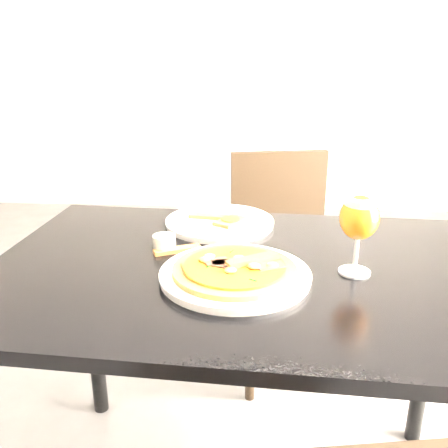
# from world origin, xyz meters

# --- Properties ---
(dining_table) EXTENTS (1.25, 0.88, 0.75)m
(dining_table) POSITION_xyz_m (0.20, 0.20, 0.66)
(dining_table) COLOR black
(dining_table) RESTS_ON ground
(chair_far) EXTENTS (0.46, 0.46, 0.85)m
(chair_far) POSITION_xyz_m (0.33, 0.92, 0.47)
(chair_far) COLOR black
(chair_far) RESTS_ON ground
(plate_main) EXTENTS (0.41, 0.41, 0.02)m
(plate_main) POSITION_xyz_m (0.18, 0.13, 0.76)
(plate_main) COLOR white
(plate_main) RESTS_ON dining_table
(pizza) EXTENTS (0.27, 0.27, 0.03)m
(pizza) POSITION_xyz_m (0.18, 0.13, 0.78)
(pizza) COLOR brown
(pizza) RESTS_ON plate_main
(plate_second) EXTENTS (0.34, 0.34, 0.02)m
(plate_second) POSITION_xyz_m (0.12, 0.48, 0.76)
(plate_second) COLOR white
(plate_second) RESTS_ON dining_table
(crust_scraps) EXTENTS (0.17, 0.11, 0.01)m
(crust_scraps) POSITION_xyz_m (0.13, 0.47, 0.77)
(crust_scraps) COLOR brown
(crust_scraps) RESTS_ON plate_second
(loose_crust) EXTENTS (0.12, 0.07, 0.01)m
(loose_crust) POSITION_xyz_m (0.03, 0.28, 0.75)
(loose_crust) COLOR brown
(loose_crust) RESTS_ON dining_table
(sauce_cup) EXTENTS (0.06, 0.06, 0.04)m
(sauce_cup) POSITION_xyz_m (-0.01, 0.29, 0.77)
(sauce_cup) COLOR silver
(sauce_cup) RESTS_ON dining_table
(beer_glass) EXTENTS (0.09, 0.09, 0.18)m
(beer_glass) POSITION_xyz_m (0.45, 0.18, 0.88)
(beer_glass) COLOR #B1B5BA
(beer_glass) RESTS_ON dining_table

